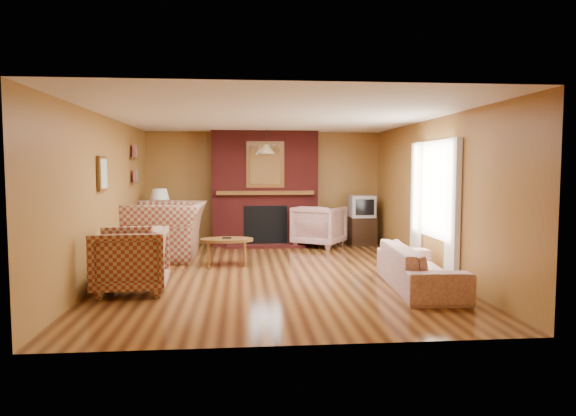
{
  "coord_description": "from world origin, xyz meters",
  "views": [
    {
      "loc": [
        -0.49,
        -7.83,
        1.63
      ],
      "look_at": [
        0.27,
        0.6,
        0.97
      ],
      "focal_mm": 32.0,
      "sensor_mm": 36.0,
      "label": 1
    }
  ],
  "objects": [
    {
      "name": "bookshelf",
      "position": [
        -2.44,
        1.9,
        1.67
      ],
      "size": [
        0.09,
        0.55,
        0.71
      ],
      "color": "brown",
      "rests_on": "wall_left"
    },
    {
      "name": "tv_stand",
      "position": [
        2.05,
        2.8,
        0.3
      ],
      "size": [
        0.56,
        0.51,
        0.59
      ],
      "primitive_type": "cube",
      "rotation": [
        0.0,
        0.0,
        0.04
      ],
      "color": "black",
      "rests_on": "floor"
    },
    {
      "name": "ceiling",
      "position": [
        0.0,
        0.0,
        2.4
      ],
      "size": [
        6.5,
        6.5,
        0.0
      ],
      "primitive_type": "plane",
      "rotation": [
        3.14,
        0.0,
        0.0
      ],
      "color": "white",
      "rests_on": "wall_back"
    },
    {
      "name": "wall_front",
      "position": [
        0.0,
        -3.25,
        1.2
      ],
      "size": [
        6.5,
        0.0,
        6.5
      ],
      "primitive_type": "plane",
      "rotation": [
        -1.57,
        0.0,
        0.0
      ],
      "color": "olive",
      "rests_on": "floor"
    },
    {
      "name": "floral_armchair",
      "position": [
        1.12,
        2.67,
        0.43
      ],
      "size": [
        1.27,
        1.28,
        0.85
      ],
      "primitive_type": "imported",
      "rotation": [
        0.0,
        0.0,
        2.57
      ],
      "color": "beige",
      "rests_on": "floor"
    },
    {
      "name": "wall_right",
      "position": [
        2.5,
        0.0,
        1.2
      ],
      "size": [
        0.0,
        6.5,
        6.5
      ],
      "primitive_type": "plane",
      "rotation": [
        1.57,
        0.0,
        -1.57
      ],
      "color": "olive",
      "rests_on": "floor"
    },
    {
      "name": "wall_left",
      "position": [
        -2.5,
        0.0,
        1.2
      ],
      "size": [
        0.0,
        6.5,
        6.5
      ],
      "primitive_type": "plane",
      "rotation": [
        1.57,
        0.0,
        1.57
      ],
      "color": "olive",
      "rests_on": "floor"
    },
    {
      "name": "floor",
      "position": [
        0.0,
        0.0,
        0.0
      ],
      "size": [
        6.5,
        6.5,
        0.0
      ],
      "primitive_type": "plane",
      "color": "#40200D",
      "rests_on": "ground"
    },
    {
      "name": "plaid_loveseat",
      "position": [
        -1.85,
        1.54,
        0.51
      ],
      "size": [
        1.38,
        1.58,
        1.01
      ],
      "primitive_type": "imported",
      "rotation": [
        0.0,
        0.0,
        -1.59
      ],
      "color": "maroon",
      "rests_on": "floor"
    },
    {
      "name": "botanical_print",
      "position": [
        -2.47,
        -0.3,
        1.55
      ],
      "size": [
        0.05,
        0.4,
        0.5
      ],
      "color": "brown",
      "rests_on": "wall_left"
    },
    {
      "name": "floral_sofa",
      "position": [
        1.9,
        -1.18,
        0.29
      ],
      "size": [
        0.92,
        2.04,
        0.58
      ],
      "primitive_type": "imported",
      "rotation": [
        0.0,
        0.0,
        1.5
      ],
      "color": "beige",
      "rests_on": "floor"
    },
    {
      "name": "crt_tv",
      "position": [
        2.05,
        2.79,
        0.82
      ],
      "size": [
        0.51,
        0.51,
        0.46
      ],
      "color": "#A0A3A8",
      "rests_on": "tv_stand"
    },
    {
      "name": "pendant_light",
      "position": [
        0.0,
        2.3,
        2.0
      ],
      "size": [
        0.36,
        0.36,
        0.48
      ],
      "color": "black",
      "rests_on": "ceiling"
    },
    {
      "name": "wall_back",
      "position": [
        0.0,
        3.25,
        1.2
      ],
      "size": [
        6.5,
        0.0,
        6.5
      ],
      "primitive_type": "plane",
      "rotation": [
        1.57,
        0.0,
        0.0
      ],
      "color": "olive",
      "rests_on": "floor"
    },
    {
      "name": "fireplace",
      "position": [
        0.0,
        2.98,
        1.18
      ],
      "size": [
        2.2,
        0.82,
        2.4
      ],
      "color": "#531512",
      "rests_on": "floor"
    },
    {
      "name": "window_right",
      "position": [
        2.45,
        -0.2,
        1.13
      ],
      "size": [
        0.1,
        1.85,
        2.0
      ],
      "color": "beige",
      "rests_on": "wall_right"
    },
    {
      "name": "plaid_armchair",
      "position": [
        -1.95,
        -1.03,
        0.43
      ],
      "size": [
        0.99,
        0.97,
        0.85
      ],
      "primitive_type": "imported",
      "rotation": [
        0.0,
        0.0,
        -1.5
      ],
      "color": "maroon",
      "rests_on": "floor"
    },
    {
      "name": "table_lamp",
      "position": [
        -2.1,
        2.45,
        0.92
      ],
      "size": [
        0.41,
        0.41,
        0.68
      ],
      "color": "white",
      "rests_on": "side_table"
    },
    {
      "name": "side_table",
      "position": [
        -2.1,
        2.45,
        0.27
      ],
      "size": [
        0.41,
        0.41,
        0.55
      ],
      "primitive_type": "cube",
      "rotation": [
        0.0,
        0.0,
        0.0
      ],
      "color": "brown",
      "rests_on": "floor"
    },
    {
      "name": "coffee_table",
      "position": [
        -0.74,
        0.72,
        0.4
      ],
      "size": [
        0.88,
        0.54,
        0.47
      ],
      "color": "brown",
      "rests_on": "floor"
    }
  ]
}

